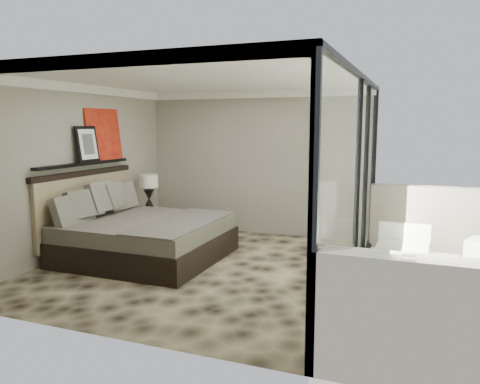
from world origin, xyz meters
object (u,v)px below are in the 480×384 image
(table_lamp, at_px, (149,187))
(lounger, at_px, (400,261))
(bed, at_px, (141,235))
(nightstand, at_px, (146,221))

(table_lamp, height_order, lounger, table_lamp)
(table_lamp, bearing_deg, bed, -62.82)
(bed, height_order, lounger, bed)
(table_lamp, xyz_separation_m, lounger, (4.71, -0.78, -0.76))
(table_lamp, bearing_deg, nightstand, -144.47)
(nightstand, bearing_deg, bed, -66.23)
(bed, relative_size, table_lamp, 3.53)
(bed, xyz_separation_m, table_lamp, (-0.74, 1.44, 0.57))
(table_lamp, relative_size, lounger, 0.43)
(nightstand, relative_size, lounger, 0.34)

